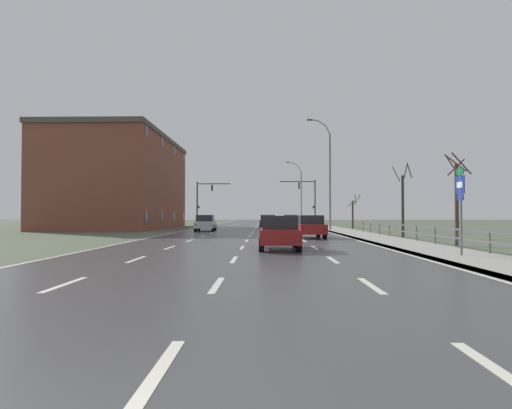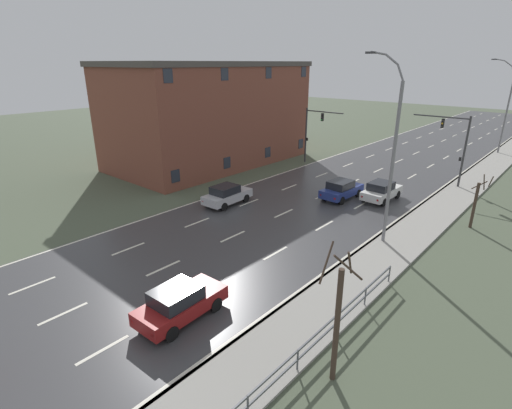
{
  "view_description": "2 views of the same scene",
  "coord_description": "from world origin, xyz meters",
  "px_view_note": "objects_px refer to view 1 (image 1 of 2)",
  "views": [
    {
      "loc": [
        1.09,
        -2.31,
        1.64
      ],
      "look_at": [
        0.01,
        50.8,
        2.86
      ],
      "focal_mm": 29.83,
      "sensor_mm": 36.0,
      "label": 1
    },
    {
      "loc": [
        15.99,
        18.41,
        10.55
      ],
      "look_at": [
        0.0,
        36.66,
        1.59
      ],
      "focal_mm": 27.04,
      "sensor_mm": 36.0,
      "label": 2
    }
  ],
  "objects_px": {
    "brick_building": "(120,183)",
    "car_mid_centre": "(268,222)",
    "street_lamp_distant": "(300,193)",
    "car_far_right": "(291,221)",
    "traffic_signal_left": "(203,197)",
    "car_distant": "(279,232)",
    "car_far_left": "(206,223)",
    "street_lamp_midground": "(329,176)",
    "highway_sign": "(461,200)",
    "traffic_signal_right": "(309,196)",
    "car_near_right": "(310,226)"
  },
  "relations": [
    {
      "from": "car_mid_centre",
      "to": "car_far_left",
      "type": "xyz_separation_m",
      "value": [
        -6.08,
        -7.15,
        0.0
      ]
    },
    {
      "from": "car_distant",
      "to": "car_far_right",
      "type": "xyz_separation_m",
      "value": [
        2.35,
        30.13,
        0.0
      ]
    },
    {
      "from": "car_far_left",
      "to": "traffic_signal_right",
      "type": "bearing_deg",
      "value": 53.35
    },
    {
      "from": "car_far_left",
      "to": "car_far_right",
      "type": "distance_m",
      "value": 12.49
    },
    {
      "from": "street_lamp_distant",
      "to": "brick_building",
      "type": "bearing_deg",
      "value": -131.63
    },
    {
      "from": "highway_sign",
      "to": "traffic_signal_left",
      "type": "bearing_deg",
      "value": 111.0
    },
    {
      "from": "street_lamp_midground",
      "to": "brick_building",
      "type": "distance_m",
      "value": 24.38
    },
    {
      "from": "street_lamp_midground",
      "to": "car_mid_centre",
      "type": "distance_m",
      "value": 9.41
    },
    {
      "from": "brick_building",
      "to": "traffic_signal_left",
      "type": "bearing_deg",
      "value": 38.41
    },
    {
      "from": "car_distant",
      "to": "traffic_signal_right",
      "type": "bearing_deg",
      "value": 82.3
    },
    {
      "from": "car_mid_centre",
      "to": "brick_building",
      "type": "relative_size",
      "value": 0.19
    },
    {
      "from": "street_lamp_distant",
      "to": "brick_building",
      "type": "distance_m",
      "value": 35.04
    },
    {
      "from": "highway_sign",
      "to": "car_far_left",
      "type": "xyz_separation_m",
      "value": [
        -12.99,
        24.78,
        -1.37
      ]
    },
    {
      "from": "car_mid_centre",
      "to": "car_distant",
      "type": "height_order",
      "value": "same"
    },
    {
      "from": "street_lamp_distant",
      "to": "traffic_signal_left",
      "type": "height_order",
      "value": "street_lamp_distant"
    },
    {
      "from": "car_distant",
      "to": "brick_building",
      "type": "height_order",
      "value": "brick_building"
    },
    {
      "from": "street_lamp_midground",
      "to": "car_near_right",
      "type": "height_order",
      "value": "street_lamp_midground"
    },
    {
      "from": "car_near_right",
      "to": "brick_building",
      "type": "distance_m",
      "value": 28.84
    },
    {
      "from": "brick_building",
      "to": "street_lamp_midground",
      "type": "bearing_deg",
      "value": -16.94
    },
    {
      "from": "street_lamp_distant",
      "to": "car_mid_centre",
      "type": "relative_size",
      "value": 2.64
    },
    {
      "from": "traffic_signal_left",
      "to": "street_lamp_midground",
      "type": "bearing_deg",
      "value": -43.89
    },
    {
      "from": "street_lamp_midground",
      "to": "traffic_signal_right",
      "type": "xyz_separation_m",
      "value": [
        -0.4,
        15.11,
        -1.36
      ]
    },
    {
      "from": "highway_sign",
      "to": "car_far_right",
      "type": "relative_size",
      "value": 0.82
    },
    {
      "from": "traffic_signal_left",
      "to": "brick_building",
      "type": "height_order",
      "value": "brick_building"
    },
    {
      "from": "car_far_left",
      "to": "brick_building",
      "type": "relative_size",
      "value": 0.19
    },
    {
      "from": "brick_building",
      "to": "car_mid_centre",
      "type": "bearing_deg",
      "value": -5.08
    },
    {
      "from": "street_lamp_distant",
      "to": "traffic_signal_right",
      "type": "relative_size",
      "value": 1.74
    },
    {
      "from": "car_mid_centre",
      "to": "car_far_right",
      "type": "relative_size",
      "value": 1.01
    },
    {
      "from": "car_far_right",
      "to": "brick_building",
      "type": "relative_size",
      "value": 0.19
    },
    {
      "from": "car_distant",
      "to": "car_far_left",
      "type": "xyz_separation_m",
      "value": [
        -6.36,
        21.18,
        0.0
      ]
    },
    {
      "from": "traffic_signal_left",
      "to": "car_far_left",
      "type": "xyz_separation_m",
      "value": [
        2.53,
        -15.62,
        -3.07
      ]
    },
    {
      "from": "traffic_signal_right",
      "to": "brick_building",
      "type": "bearing_deg",
      "value": -160.74
    },
    {
      "from": "brick_building",
      "to": "traffic_signal_right",
      "type": "bearing_deg",
      "value": 19.26
    },
    {
      "from": "traffic_signal_left",
      "to": "car_distant",
      "type": "relative_size",
      "value": 1.45
    },
    {
      "from": "street_lamp_midground",
      "to": "car_distant",
      "type": "distance_m",
      "value": 23.94
    },
    {
      "from": "street_lamp_distant",
      "to": "traffic_signal_right",
      "type": "distance_m",
      "value": 18.22
    },
    {
      "from": "street_lamp_midground",
      "to": "traffic_signal_right",
      "type": "height_order",
      "value": "street_lamp_midground"
    },
    {
      "from": "street_lamp_distant",
      "to": "traffic_signal_right",
      "type": "height_order",
      "value": "street_lamp_distant"
    },
    {
      "from": "highway_sign",
      "to": "car_distant",
      "type": "distance_m",
      "value": 7.66
    },
    {
      "from": "street_lamp_midground",
      "to": "street_lamp_distant",
      "type": "bearing_deg",
      "value": 90.08
    },
    {
      "from": "street_lamp_distant",
      "to": "car_far_right",
      "type": "bearing_deg",
      "value": -97.24
    },
    {
      "from": "street_lamp_midground",
      "to": "brick_building",
      "type": "bearing_deg",
      "value": 163.06
    },
    {
      "from": "street_lamp_midground",
      "to": "car_distant",
      "type": "xyz_separation_m",
      "value": [
        -5.69,
        -22.77,
        -4.68
      ]
    },
    {
      "from": "car_mid_centre",
      "to": "traffic_signal_right",
      "type": "bearing_deg",
      "value": 62.26
    },
    {
      "from": "traffic_signal_left",
      "to": "car_far_left",
      "type": "height_order",
      "value": "traffic_signal_left"
    },
    {
      "from": "car_far_left",
      "to": "car_far_right",
      "type": "bearing_deg",
      "value": 44.02
    },
    {
      "from": "street_lamp_midground",
      "to": "highway_sign",
      "type": "xyz_separation_m",
      "value": [
        0.93,
        -26.37,
        -3.31
      ]
    },
    {
      "from": "car_far_right",
      "to": "car_mid_centre",
      "type": "bearing_deg",
      "value": -144.13
    },
    {
      "from": "street_lamp_midground",
      "to": "highway_sign",
      "type": "height_order",
      "value": "street_lamp_midground"
    },
    {
      "from": "car_distant",
      "to": "traffic_signal_left",
      "type": "bearing_deg",
      "value": 103.84
    }
  ]
}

